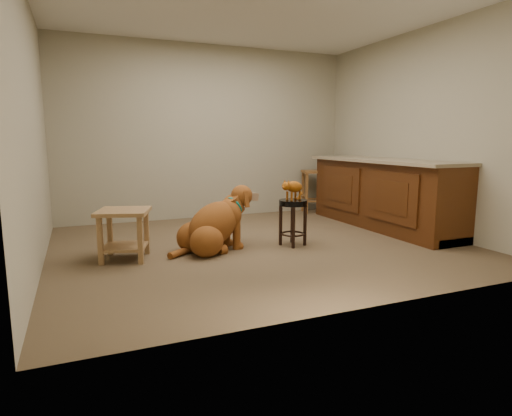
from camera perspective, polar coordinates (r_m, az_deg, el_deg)
name	(u,v)px	position (r m, az deg, el deg)	size (l,w,h in m)	color
floor	(260,245)	(4.93, 0.58, -4.96)	(4.50, 4.00, 0.01)	brown
room_shell	(261,95)	(4.80, 0.62, 14.82)	(4.54, 4.04, 2.62)	#9D987E
cabinet_run	(382,196)	(6.11, 16.46, 1.60)	(0.70, 2.56, 0.94)	#4D270D
padded_stool	(293,213)	(4.86, 4.95, -0.69)	(0.35, 0.35, 0.53)	black
wood_stool	(314,191)	(7.11, 7.71, 2.29)	(0.47, 0.47, 0.70)	brown
side_table	(124,227)	(4.48, -17.19, -2.40)	(0.61, 0.61, 0.51)	olive
golden_retriever	(214,226)	(4.64, -5.59, -2.37)	(1.14, 0.68, 0.74)	brown
tabby_kitten	(293,188)	(4.82, 4.91, 2.74)	(0.37, 0.26, 0.26)	#954B0E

